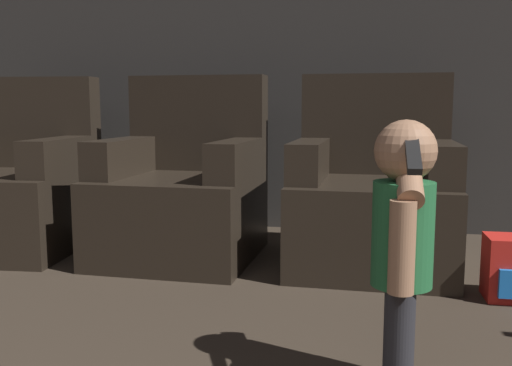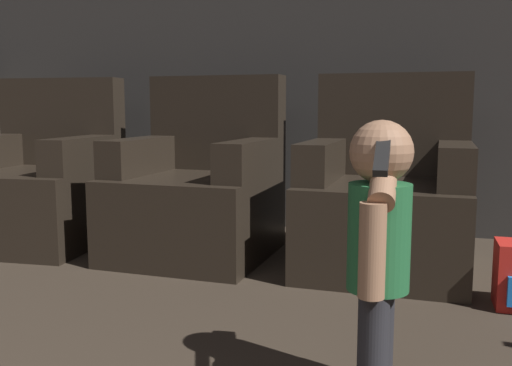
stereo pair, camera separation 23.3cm
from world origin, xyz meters
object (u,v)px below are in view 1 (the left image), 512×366
object	(u,v)px
armchair_left	(13,189)
armchair_middle	(183,194)
person_toddler	(403,234)
armchair_right	(372,199)

from	to	relation	value
armchair_left	armchair_middle	world-z (taller)	same
armchair_left	person_toddler	distance (m)	2.53
armchair_right	person_toddler	distance (m)	1.38
armchair_left	armchair_middle	size ratio (longest dim) A/B	1.00
armchair_left	armchair_middle	distance (m)	1.04
armchair_left	person_toddler	world-z (taller)	armchair_left
armchair_right	armchair_left	bearing A→B (deg)	-177.92
armchair_left	armchair_right	size ratio (longest dim) A/B	1.00
armchair_middle	person_toddler	xyz separation A→B (m)	(1.08, -1.37, 0.12)
armchair_middle	armchair_right	size ratio (longest dim) A/B	1.00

